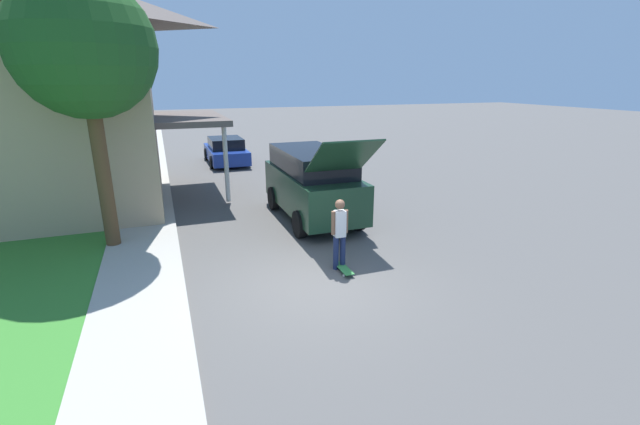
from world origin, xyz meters
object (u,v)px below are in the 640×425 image
(skateboard, at_px, (344,269))
(lawn_tree_near, at_px, (84,49))
(car_down_street, at_px, (226,151))
(skateboarder, at_px, (340,231))
(suv_parked, at_px, (312,182))
(lawn_tree_far, at_px, (109,73))

(skateboard, bearing_deg, lawn_tree_near, 145.33)
(car_down_street, distance_m, skateboarder, 14.34)
(skateboarder, distance_m, skateboard, 0.88)
(suv_parked, bearing_deg, car_down_street, 96.00)
(lawn_tree_far, distance_m, suv_parked, 10.21)
(lawn_tree_far, relative_size, suv_parked, 1.13)
(lawn_tree_near, relative_size, suv_parked, 1.20)
(suv_parked, distance_m, car_down_street, 10.62)
(car_down_street, bearing_deg, lawn_tree_far, -148.65)
(lawn_tree_far, bearing_deg, lawn_tree_near, -88.45)
(car_down_street, height_order, skateboard, car_down_street)
(car_down_street, xyz_separation_m, skateboarder, (0.44, -14.33, 0.30))
(suv_parked, relative_size, car_down_street, 1.27)
(lawn_tree_near, xyz_separation_m, skateboarder, (5.07, -3.32, -3.99))
(suv_parked, relative_size, skateboard, 7.09)
(lawn_tree_far, height_order, skateboard, lawn_tree_far)
(lawn_tree_far, height_order, skateboarder, lawn_tree_far)
(lawn_tree_near, bearing_deg, suv_parked, 4.67)
(lawn_tree_far, relative_size, skateboard, 8.01)
(lawn_tree_near, relative_size, skateboard, 8.51)
(skateboarder, bearing_deg, skateboard, -83.56)
(suv_parked, bearing_deg, lawn_tree_near, -175.33)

